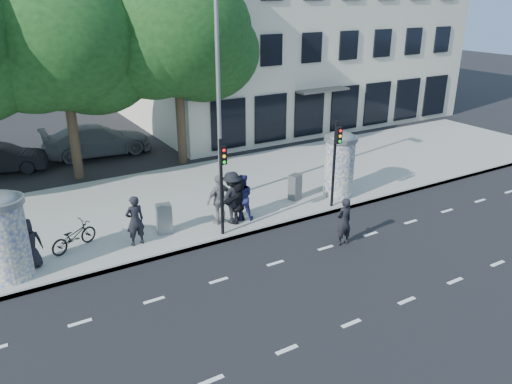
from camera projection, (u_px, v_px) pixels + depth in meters
ground at (301, 284)px, 14.59m from camera, size 120.00×120.00×0.00m
sidewalk at (195, 198)px, 20.55m from camera, size 40.00×8.00×0.15m
curb at (242, 235)px, 17.39m from camera, size 40.00×0.10×0.16m
lane_dash_near at (351, 323)px, 12.83m from camera, size 32.00×0.12×0.01m
lane_dash_far at (275, 263)px, 15.70m from camera, size 32.00×0.12×0.01m
ad_column_left at (5, 234)px, 14.19m from camera, size 1.36×1.36×2.65m
ad_column_right at (339, 162)px, 20.25m from camera, size 1.36×1.36×2.65m
traffic_pole_near at (222, 178)px, 16.51m from camera, size 0.22×0.31×3.40m
traffic_pole_far at (335, 156)px, 18.79m from camera, size 0.22×0.31×3.40m
street_lamp at (219, 84)px, 18.50m from camera, size 0.25×0.93×8.00m
tree_near_left at (61, 41)px, 20.83m from camera, size 6.80×6.80×8.97m
tree_center at (176, 31)px, 22.80m from camera, size 7.00×7.00×9.30m
building at (277, 24)px, 34.05m from camera, size 20.30×15.85×12.00m
ped_a at (29, 244)px, 14.90m from camera, size 0.79×0.52×1.59m
ped_b at (135, 221)px, 16.27m from camera, size 0.66×0.47×1.72m
ped_c at (242, 197)px, 18.11m from camera, size 1.04×0.95×1.75m
ped_d at (232, 197)px, 17.86m from camera, size 1.33×0.89×1.92m
ped_e at (220, 199)px, 17.81m from camera, size 1.17×0.80×1.83m
ped_f at (238, 200)px, 17.93m from camera, size 1.66×1.18×1.69m
man_road at (344, 221)px, 16.62m from camera, size 0.61×0.41×1.67m
bicycle at (74, 236)px, 16.14m from camera, size 1.25×1.76×0.88m
cabinet_left at (164, 219)px, 17.20m from camera, size 0.56×0.45×1.07m
cabinet_right at (295, 187)px, 20.09m from camera, size 0.59×0.51×1.03m
car_mid at (2, 158)px, 23.57m from camera, size 2.40×4.28×1.33m
car_right at (97, 140)px, 26.10m from camera, size 2.41×5.56×1.59m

